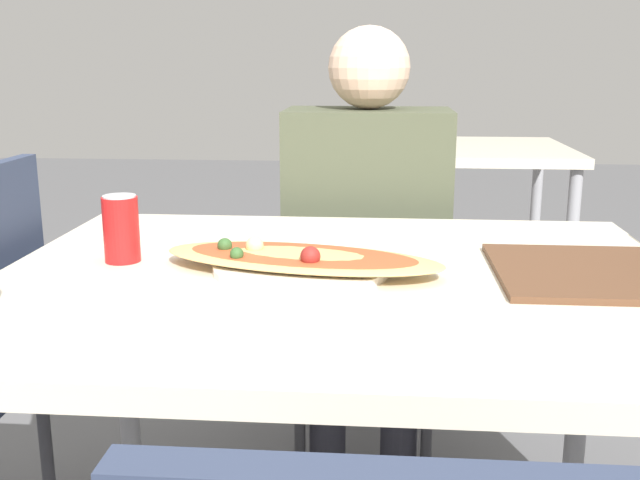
{
  "coord_description": "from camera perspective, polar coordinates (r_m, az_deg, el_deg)",
  "views": [
    {
      "loc": [
        0.07,
        -1.26,
        1.12
      ],
      "look_at": [
        -0.03,
        0.0,
        0.81
      ],
      "focal_mm": 42.0,
      "sensor_mm": 36.0,
      "label": 1
    }
  ],
  "objects": [
    {
      "name": "soda_can",
      "position": [
        1.43,
        -14.91,
        0.84
      ],
      "size": [
        0.07,
        0.07,
        0.12
      ],
      "color": "red",
      "rests_on": "dining_table"
    },
    {
      "name": "dining_table",
      "position": [
        1.34,
        1.43,
        -5.47
      ],
      "size": [
        1.21,
        0.96,
        0.75
      ],
      "color": "beige",
      "rests_on": "ground_plane"
    },
    {
      "name": "person_seated",
      "position": [
        2.0,
        3.59,
        2.01
      ],
      "size": [
        0.43,
        0.29,
        1.2
      ],
      "rotation": [
        0.0,
        0.0,
        3.14
      ],
      "color": "#2D2D38",
      "rests_on": "ground_plane"
    },
    {
      "name": "background_table",
      "position": [
        3.3,
        8.36,
        6.14
      ],
      "size": [
        1.1,
        0.8,
        0.87
      ],
      "color": "beige",
      "rests_on": "ground_plane"
    },
    {
      "name": "chair_far_seated",
      "position": [
        2.16,
        3.58,
        -2.48
      ],
      "size": [
        0.4,
        0.4,
        0.92
      ],
      "rotation": [
        0.0,
        0.0,
        3.14
      ],
      "color": "#2D3851",
      "rests_on": "ground_plane"
    },
    {
      "name": "pizza_main",
      "position": [
        1.33,
        -1.48,
        -1.57
      ],
      "size": [
        0.54,
        0.32,
        0.06
      ],
      "color": "white",
      "rests_on": "dining_table"
    },
    {
      "name": "serving_tray",
      "position": [
        1.4,
        21.14,
        -2.33
      ],
      "size": [
        0.39,
        0.34,
        0.01
      ],
      "color": "brown",
      "rests_on": "dining_table"
    }
  ]
}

